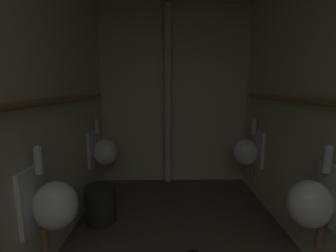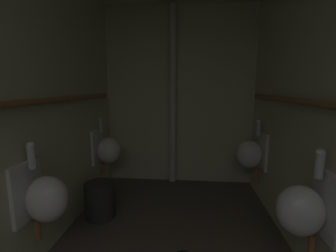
% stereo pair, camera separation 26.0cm
% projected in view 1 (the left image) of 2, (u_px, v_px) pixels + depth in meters
% --- Properties ---
extents(wall_left, '(0.06, 3.74, 2.49)m').
position_uv_depth(wall_left, '(18.00, 109.00, 1.48)').
color(wall_left, beige).
rests_on(wall_left, ground).
extents(wall_back, '(2.21, 0.06, 2.49)m').
position_uv_depth(wall_back, '(174.00, 97.00, 3.31)').
color(wall_back, beige).
rests_on(wall_back, ground).
extents(urinal_left_mid, '(0.32, 0.30, 0.76)m').
position_uv_depth(urinal_left_mid, '(53.00, 204.00, 1.57)').
color(urinal_left_mid, white).
extents(urinal_left_far, '(0.32, 0.30, 0.76)m').
position_uv_depth(urinal_left_far, '(103.00, 151.00, 2.85)').
color(urinal_left_far, white).
extents(urinal_right_mid, '(0.32, 0.30, 0.76)m').
position_uv_depth(urinal_right_mid, '(313.00, 202.00, 1.59)').
color(urinal_right_mid, white).
extents(urinal_right_far, '(0.32, 0.30, 0.76)m').
position_uv_depth(urinal_right_far, '(247.00, 151.00, 2.86)').
color(urinal_right_far, white).
extents(supply_pipe_left, '(0.06, 2.99, 0.06)m').
position_uv_depth(supply_pipe_left, '(33.00, 104.00, 1.49)').
color(supply_pipe_left, '#936038').
extents(supply_pipe_right, '(0.06, 3.01, 0.06)m').
position_uv_depth(supply_pipe_right, '(335.00, 104.00, 1.50)').
color(supply_pipe_right, '#936038').
extents(standpipe_back_wall, '(0.11, 0.11, 2.44)m').
position_uv_depth(standpipe_back_wall, '(168.00, 98.00, 3.20)').
color(standpipe_back_wall, beige).
rests_on(standpipe_back_wall, ground).
extents(waste_bin, '(0.32, 0.32, 0.38)m').
position_uv_depth(waste_bin, '(101.00, 204.00, 2.39)').
color(waste_bin, '#2D2D2D').
rests_on(waste_bin, ground).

